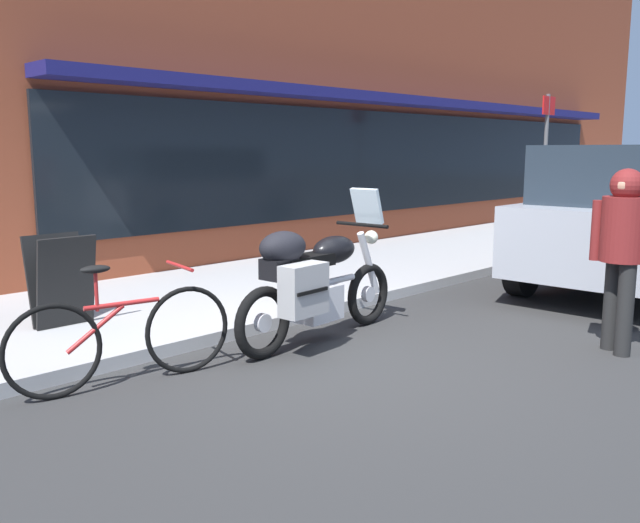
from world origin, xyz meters
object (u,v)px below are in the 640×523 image
parking_sign_pole (545,156)px  pedestrian_walking (623,239)px  parked_bicycle (123,336)px  touring_motorcycle (314,280)px  sandwich_board_sign (61,280)px

parking_sign_pole → pedestrian_walking: bearing=-148.3°
parked_bicycle → parking_sign_pole: (9.05, 1.13, 1.28)m
parked_bicycle → parking_sign_pole: parking_sign_pole is taller
touring_motorcycle → parked_bicycle: bearing=172.1°
sandwich_board_sign → parking_sign_pole: size_ratio=0.33×
pedestrian_walking → parking_sign_pole: 6.62m
parked_bicycle → parking_sign_pole: 9.21m
touring_motorcycle → parked_bicycle: 1.81m
pedestrian_walking → sandwich_board_sign: size_ratio=1.88×
touring_motorcycle → sandwich_board_sign: touring_motorcycle is taller
touring_motorcycle → pedestrian_walking: bearing=-51.3°
touring_motorcycle → parked_bicycle: touring_motorcycle is taller
pedestrian_walking → sandwich_board_sign: pedestrian_walking is taller
parked_bicycle → touring_motorcycle: bearing=-7.9°
parked_bicycle → pedestrian_walking: bearing=-34.0°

